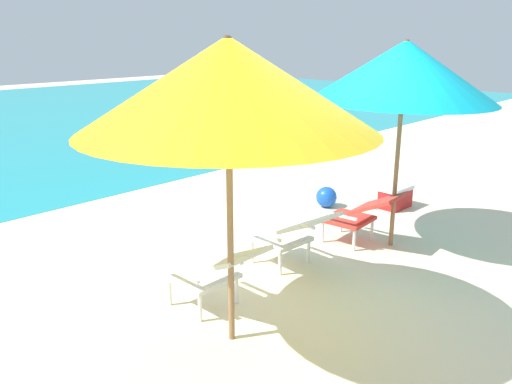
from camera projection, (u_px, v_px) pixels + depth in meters
ground_plane at (96, 195)px, 8.10m from camera, size 40.00×40.00×0.00m
lounge_chair_left at (216, 269)px, 4.57m from camera, size 0.55×0.87×0.68m
lounge_chair_center at (293, 232)px, 5.44m from camera, size 0.58×0.90×0.68m
lounge_chair_right at (362, 212)px, 6.06m from camera, size 0.60×0.91×0.68m
beach_umbrella_left at (228, 85)px, 3.68m from camera, size 2.91×2.91×2.38m
beach_umbrella_right at (404, 71)px, 5.59m from camera, size 2.84×2.84×2.35m
beach_ball at (326, 197)px, 7.49m from camera, size 0.30×0.30×0.30m
cooler_box at (395, 197)px, 7.46m from camera, size 0.48×0.34×0.32m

